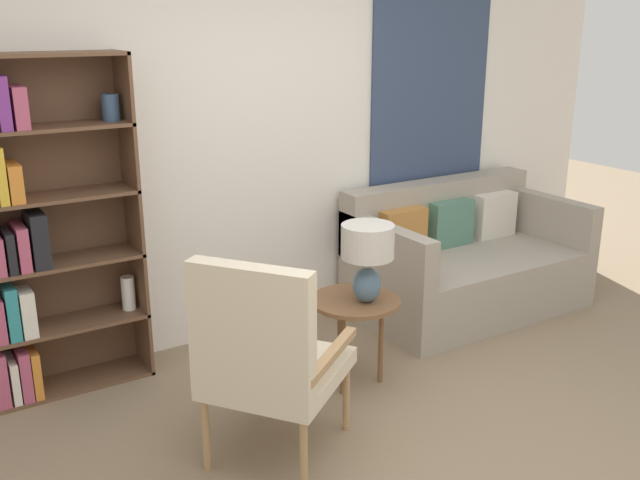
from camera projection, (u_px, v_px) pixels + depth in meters
name	position (u px, v px, depth m)	size (l,w,h in m)	color
wall_back	(242.00, 132.00, 4.54)	(6.40, 0.08, 2.70)	white
bookshelf	(12.00, 239.00, 3.78)	(1.06, 0.30, 1.88)	brown
armchair	(266.00, 353.00, 3.25)	(0.86, 0.85, 1.05)	tan
couch	(462.00, 262.00, 5.23)	(1.66, 0.94, 0.90)	#9E9384
side_table	(355.00, 308.00, 4.06)	(0.51, 0.51, 0.53)	brown
table_lamp	(367.00, 252.00, 3.92)	(0.29, 0.29, 0.45)	slate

